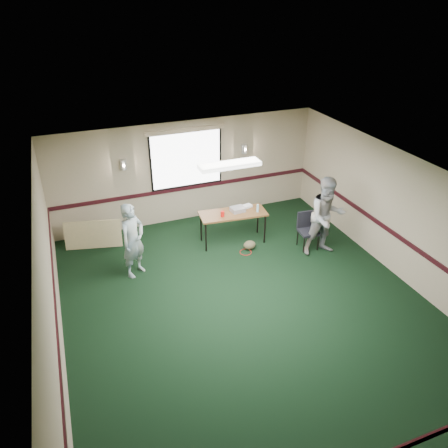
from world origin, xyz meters
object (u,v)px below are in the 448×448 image
object	(u,v)px
projector	(238,209)
conference_chair	(307,227)
folding_table	(233,215)
person_left	(133,240)
person_right	(326,217)

from	to	relation	value
projector	conference_chair	world-z (taller)	projector
folding_table	person_left	size ratio (longest dim) A/B	0.98
projector	conference_chair	size ratio (longest dim) A/B	0.36
folding_table	person_right	distance (m)	2.20
conference_chair	person_right	distance (m)	0.63
folding_table	person_left	bearing A→B (deg)	-163.46
person_right	projector	bearing A→B (deg)	148.30
folding_table	projector	xyz separation A→B (m)	(0.13, 0.03, 0.11)
folding_table	person_right	world-z (taller)	person_right
projector	person_right	world-z (taller)	person_right
person_left	conference_chair	bearing A→B (deg)	-41.59
person_right	conference_chair	bearing A→B (deg)	124.22
person_left	folding_table	bearing A→B (deg)	-25.92
person_left	projector	bearing A→B (deg)	-25.77
folding_table	conference_chair	xyz separation A→B (m)	(1.60, -0.82, -0.23)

